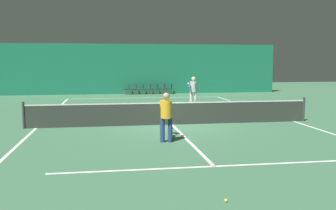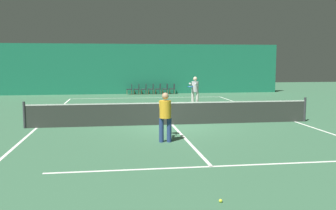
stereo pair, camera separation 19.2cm
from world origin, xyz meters
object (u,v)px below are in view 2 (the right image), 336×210
object	(u,v)px
courtside_chair_2	(145,88)
courtside_chair_6	(173,88)
courtside_chair_3	(152,88)
tennis_ball	(221,201)
player_near	(165,113)
courtside_chair_4	(159,88)
player_far	(195,89)
courtside_chair_1	(137,88)
tennis_net	(172,113)
courtside_chair_5	(166,88)
courtside_chair_0	(130,88)

from	to	relation	value
courtside_chair_2	courtside_chair_6	distance (m)	2.32
courtside_chair_3	tennis_ball	size ratio (longest dim) A/B	12.73
player_near	courtside_chair_6	bearing A→B (deg)	-3.60
courtside_chair_4	tennis_ball	size ratio (longest dim) A/B	12.73
tennis_ball	courtside_chair_3	bearing A→B (deg)	87.32
player_far	courtside_chair_1	xyz separation A→B (m)	(-2.81, 8.82, -0.54)
tennis_net	courtside_chair_5	xyz separation A→B (m)	(1.81, 14.90, -0.03)
courtside_chair_3	courtside_chair_6	xyz separation A→B (m)	(1.74, 0.00, 0.00)
player_far	courtside_chair_4	xyz separation A→B (m)	(-1.08, 8.82, -0.54)
courtside_chair_2	courtside_chair_3	world-z (taller)	same
courtside_chair_0	courtside_chair_6	distance (m)	3.47
player_near	courtside_chair_6	xyz separation A→B (m)	(3.14, 18.22, -0.47)
player_near	courtside_chair_1	world-z (taller)	player_near
courtside_chair_5	tennis_ball	xyz separation A→B (m)	(-2.27, -23.69, -0.45)
tennis_net	courtside_chair_2	xyz separation A→B (m)	(0.07, 14.90, -0.03)
player_near	courtside_chair_1	xyz separation A→B (m)	(0.25, 18.22, -0.47)
player_near	courtside_chair_1	size ratio (longest dim) A/B	1.95
courtside_chair_3	courtside_chair_5	xyz separation A→B (m)	(1.16, 0.00, 0.00)
player_near	player_far	xyz separation A→B (m)	(3.06, 9.40, 0.07)
courtside_chair_4	tennis_ball	xyz separation A→B (m)	(-1.69, -23.69, -0.45)
player_near	courtside_chair_4	world-z (taller)	player_near
player_near	player_far	distance (m)	9.89
courtside_chair_0	courtside_chair_5	xyz separation A→B (m)	(2.89, 0.00, 0.00)
player_near	courtside_chair_3	world-z (taller)	player_near
courtside_chair_1	tennis_net	bearing A→B (deg)	1.95
courtside_chair_5	player_near	bearing A→B (deg)	-8.01
courtside_chair_1	courtside_chair_5	distance (m)	2.32
courtside_chair_4	courtside_chair_5	size ratio (longest dim) A/B	1.00
player_far	tennis_ball	distance (m)	15.16
courtside_chair_6	courtside_chair_1	bearing A→B (deg)	-90.00
player_near	courtside_chair_6	world-z (taller)	player_near
courtside_chair_0	courtside_chair_2	bearing A→B (deg)	90.00
courtside_chair_2	courtside_chair_6	xyz separation A→B (m)	(2.32, 0.00, 0.00)
tennis_net	player_far	distance (m)	6.52
player_far	tennis_ball	bearing A→B (deg)	17.05
tennis_ball	courtside_chair_5	bearing A→B (deg)	84.53
player_far	tennis_ball	world-z (taller)	player_far
player_near	courtside_chair_0	bearing A→B (deg)	7.23
player_near	tennis_ball	distance (m)	5.55
courtside_chair_5	tennis_ball	distance (m)	23.81
courtside_chair_0	courtside_chair_2	size ratio (longest dim) A/B	1.00
courtside_chair_6	tennis_net	bearing A→B (deg)	-9.10
courtside_chair_6	tennis_ball	world-z (taller)	courtside_chair_6
tennis_net	courtside_chair_3	bearing A→B (deg)	87.50
courtside_chair_1	tennis_ball	world-z (taller)	courtside_chair_1
courtside_chair_1	courtside_chair_5	bearing A→B (deg)	90.00
courtside_chair_3	tennis_ball	xyz separation A→B (m)	(-1.11, -23.69, -0.45)
courtside_chair_0	courtside_chair_4	distance (m)	2.32
tennis_net	tennis_ball	world-z (taller)	tennis_net
player_far	courtside_chair_6	bearing A→B (deg)	-152.94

